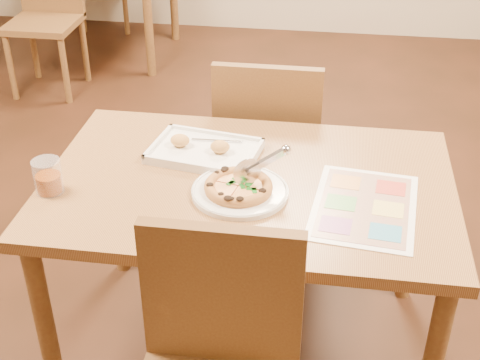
# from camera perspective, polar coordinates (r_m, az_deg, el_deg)

# --- Properties ---
(dining_table) EXTENTS (1.30, 0.85, 0.72)m
(dining_table) POSITION_cam_1_polar(r_m,az_deg,el_deg) (2.17, 0.73, -1.93)
(dining_table) COLOR olive
(dining_table) RESTS_ON ground
(chair_near) EXTENTS (0.42, 0.42, 0.47)m
(chair_near) POSITION_cam_1_polar(r_m,az_deg,el_deg) (1.76, -2.03, -14.67)
(chair_near) COLOR brown
(chair_near) RESTS_ON ground
(chair_far) EXTENTS (0.42, 0.42, 0.47)m
(chair_far) POSITION_cam_1_polar(r_m,az_deg,el_deg) (2.72, 2.44, 3.86)
(chair_far) COLOR brown
(chair_far) RESTS_ON ground
(bg_chair_near) EXTENTS (0.42, 0.42, 0.47)m
(bg_chair_near) POSITION_cam_1_polar(r_m,az_deg,el_deg) (4.57, -16.19, 14.46)
(bg_chair_near) COLOR brown
(bg_chair_near) RESTS_ON ground
(plate) EXTENTS (0.38, 0.38, 0.02)m
(plate) POSITION_cam_1_polar(r_m,az_deg,el_deg) (2.06, 0.00, -0.99)
(plate) COLOR silver
(plate) RESTS_ON dining_table
(pizza) EXTENTS (0.21, 0.21, 0.03)m
(pizza) POSITION_cam_1_polar(r_m,az_deg,el_deg) (2.04, -0.13, -0.58)
(pizza) COLOR #C38842
(pizza) RESTS_ON plate
(pizza_cutter) EXTENTS (0.16, 0.10, 0.10)m
(pizza_cutter) POSITION_cam_1_polar(r_m,az_deg,el_deg) (2.03, 1.68, 1.29)
(pizza_cutter) COLOR silver
(pizza_cutter) RESTS_ON pizza
(appetizer_tray) EXTENTS (0.39, 0.30, 0.06)m
(appetizer_tray) POSITION_cam_1_polar(r_m,az_deg,el_deg) (2.26, -3.09, 2.48)
(appetizer_tray) COLOR white
(appetizer_tray) RESTS_ON dining_table
(glass_tumbler) EXTENTS (0.09, 0.09, 0.11)m
(glass_tumbler) POSITION_cam_1_polar(r_m,az_deg,el_deg) (2.13, -16.05, 0.13)
(glass_tumbler) COLOR #7B3309
(glass_tumbler) RESTS_ON dining_table
(menu) EXTENTS (0.34, 0.45, 0.00)m
(menu) POSITION_cam_1_polar(r_m,az_deg,el_deg) (2.03, 10.56, -2.22)
(menu) COLOR white
(menu) RESTS_ON dining_table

